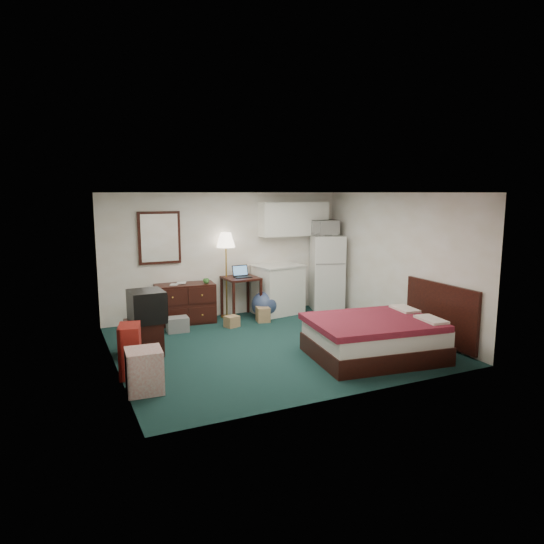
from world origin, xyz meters
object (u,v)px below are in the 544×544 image
dresser (185,303)px  bed (374,338)px  tv_stand (144,338)px  suitcase (130,351)px  fridge (327,273)px  desk (241,297)px  kitchen_counter (278,290)px  floor_lamp (226,275)px

dresser → bed: (2.10, -3.18, -0.08)m
tv_stand → suitcase: (-0.34, -0.87, 0.10)m
fridge → desk: bearing=-164.2°
kitchen_counter → dresser: bearing=167.4°
fridge → bed: (-0.98, -3.02, -0.50)m
floor_lamp → bed: bearing=-69.3°
tv_stand → fridge: bearing=19.2°
fridge → tv_stand: 4.40m
tv_stand → desk: bearing=34.5°
tv_stand → kitchen_counter: bearing=26.7°
desk → bed: bearing=-76.4°
dresser → bed: dresser is taller
desk → suitcase: (-2.53, -2.33, -0.05)m
fridge → tv_stand: bearing=-143.3°
kitchen_counter → floor_lamp: bearing=162.1°
desk → kitchen_counter: size_ratio=0.83×
floor_lamp → tv_stand: floor_lamp is taller
dresser → fridge: size_ratio=0.70×
desk → kitchen_counter: bearing=-3.4°
dresser → tv_stand: dresser is taller
desk → bed: 3.25m
fridge → tv_stand: fridge is taller
dresser → bed: 3.81m
kitchen_counter → suitcase: bearing=-155.7°
desk → tv_stand: (-2.20, -1.46, -0.15)m
dresser → bed: size_ratio=0.60×
floor_lamp → fridge: size_ratio=1.08×
dresser → floor_lamp: size_ratio=0.66×
floor_lamp → tv_stand: size_ratio=2.99×
floor_lamp → tv_stand: (-1.94, -1.61, -0.60)m
dresser → suitcase: size_ratio=1.56×
desk → bed: size_ratio=0.44×
dresser → kitchen_counter: 1.97m
dresser → fridge: 3.11m
desk → fridge: fridge is taller
tv_stand → floor_lamp: bearing=40.5°
desk → kitchen_counter: (0.83, 0.01, 0.08)m
desk → suitcase: bearing=-141.1°
dresser → desk: 1.13m
dresser → desk: size_ratio=1.36×
bed → floor_lamp: bearing=117.9°
dresser → suitcase: dresser is taller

